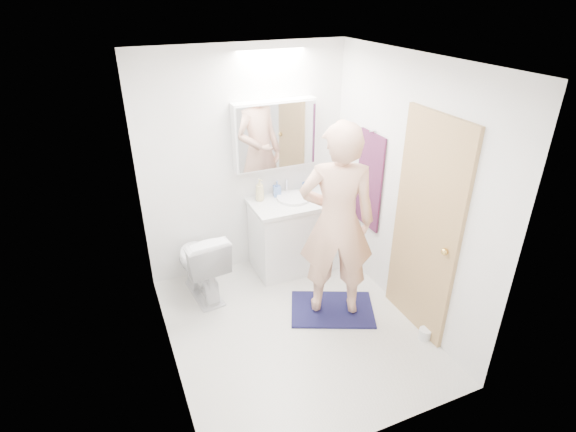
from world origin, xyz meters
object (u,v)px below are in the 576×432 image
person (337,223)px  soap_bottle_a (260,190)px  toilet (201,263)px  soap_bottle_b (277,189)px  toothbrush_cup (307,187)px  vanity_cabinet (294,235)px  medicine_cabinet (275,135)px  toilet_paper_roll (425,334)px

person → soap_bottle_a: person is taller
person → soap_bottle_a: size_ratio=7.70×
toilet → person: (1.10, -0.77, 0.60)m
soap_bottle_b → toothbrush_cup: 0.35m
vanity_cabinet → toothbrush_cup: 0.55m
medicine_cabinet → toilet: (-0.95, -0.33, -1.12)m
toilet → soap_bottle_b: size_ratio=4.37×
toilet → toilet_paper_roll: size_ratio=6.88×
medicine_cabinet → person: bearing=-82.1°
person → toilet: bearing=-10.9°
person → toothbrush_cup: person is taller
soap_bottle_b → vanity_cabinet: bearing=-54.3°
toilet → soap_bottle_b: soap_bottle_b is taller
vanity_cabinet → toilet: (-1.08, -0.11, -0.01)m
toilet → toothbrush_cup: 1.42m
vanity_cabinet → soap_bottle_b: 0.56m
toilet → soap_bottle_b: 1.13m
soap_bottle_a → toilet_paper_roll: (0.94, -1.72, -0.89)m
medicine_cabinet → soap_bottle_b: bearing=-78.1°
toilet → toothbrush_cup: bearing=-174.1°
vanity_cabinet → toilet_paper_roll: vanity_cabinet is taller
toothbrush_cup → toilet_paper_roll: 1.95m
medicine_cabinet → soap_bottle_b: 0.59m
soap_bottle_a → toilet_paper_roll: 2.15m
vanity_cabinet → soap_bottle_a: (-0.34, 0.15, 0.55)m
person → soap_bottle_b: bearing=-58.1°
person → soap_bottle_b: person is taller
vanity_cabinet → soap_bottle_a: 0.66m
toilet → person: bearing=138.9°
medicine_cabinet → toilet_paper_roll: bearing=-67.5°
medicine_cabinet → soap_bottle_b: size_ratio=5.08×
soap_bottle_b → medicine_cabinet: bearing=101.9°
toilet → vanity_cabinet: bearing=-180.0°
vanity_cabinet → medicine_cabinet: medicine_cabinet is taller
toilet → toilet_paper_roll: toilet is taller
toothbrush_cup → toilet_paper_roll: (0.38, -1.73, -0.82)m
toothbrush_cup → toilet_paper_roll: toothbrush_cup is taller
soap_bottle_b → toothbrush_cup: soap_bottle_b is taller
vanity_cabinet → soap_bottle_b: soap_bottle_b is taller
medicine_cabinet → toilet_paper_roll: medicine_cabinet is taller
soap_bottle_a → vanity_cabinet: bearing=-24.0°
medicine_cabinet → toothbrush_cup: size_ratio=8.02×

